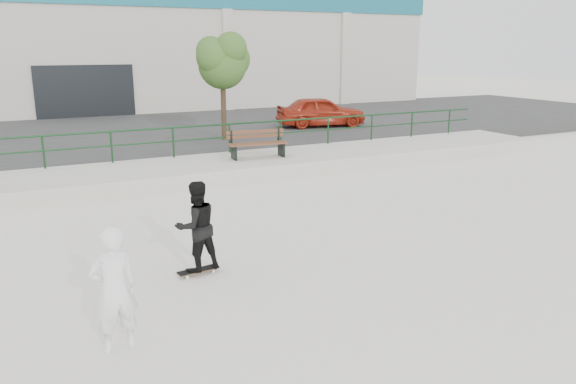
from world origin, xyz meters
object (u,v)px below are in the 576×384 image
skateboard (198,270)px  seated_skater (114,290)px  red_car (321,111)px  standing_skater (196,226)px  tree (223,59)px  bench_right (257,144)px

skateboard → seated_skater: seated_skater is taller
red_car → standing_skater: bearing=154.6°
tree → skateboard: tree is taller
bench_right → seated_skater: size_ratio=1.14×
bench_right → red_car: 8.06m
bench_right → standing_skater: bearing=-115.1°
standing_skater → seated_skater: (-1.83, -2.08, -0.03)m
red_car → seated_skater: 19.52m
bench_right → seated_skater: 11.57m
red_car → skateboard: (-10.25, -13.26, -1.12)m
tree → skateboard: size_ratio=5.23×
bench_right → skateboard: bearing=-115.1°
tree → red_car: tree is taller
skateboard → tree: bearing=61.0°
bench_right → red_car: size_ratio=0.50×
bench_right → skateboard: 8.88m
red_car → skateboard: bearing=154.6°
bench_right → red_car: red_car is taller
red_car → seated_skater: (-12.08, -15.34, -0.30)m
standing_skater → bench_right: bearing=-129.7°
skateboard → standing_skater: (0.00, 0.00, 0.86)m
bench_right → red_car: (5.71, 5.67, 0.24)m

